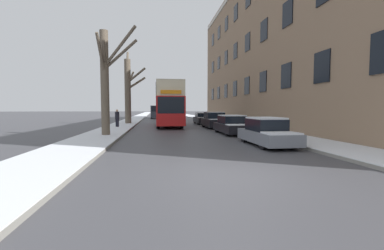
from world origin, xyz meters
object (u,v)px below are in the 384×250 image
at_px(parked_car_1, 232,125).
at_px(parked_car_3, 203,119).
at_px(double_decker_bus, 168,103).
at_px(parked_car_0, 267,133).
at_px(pedestrian_left_sidewalk, 117,118).
at_px(oncoming_van, 156,112).
at_px(bare_tree_left_1, 129,90).
at_px(bare_tree_left_0, 106,79).
at_px(parked_car_2, 214,121).

xyz_separation_m(parked_car_1, parked_car_3, (-0.00, 12.05, -0.00)).
relative_size(double_decker_bus, parked_car_0, 2.39).
bearing_deg(parked_car_3, pedestrian_left_sidewalk, -148.54).
distance_m(parked_car_1, pedestrian_left_sidewalk, 11.20).
relative_size(parked_car_3, oncoming_van, 0.90).
xyz_separation_m(parked_car_0, parked_car_3, (-0.00, 18.00, -0.01)).
xyz_separation_m(parked_car_0, parked_car_1, (0.00, 5.95, -0.01)).
height_order(bare_tree_left_1, parked_car_0, bare_tree_left_1).
xyz_separation_m(bare_tree_left_0, pedestrian_left_sidewalk, (-0.44, 7.51, -2.75)).
distance_m(bare_tree_left_0, parked_car_0, 10.45).
xyz_separation_m(double_decker_bus, parked_car_2, (4.27, -2.90, -1.78)).
bearing_deg(parked_car_2, bare_tree_left_1, 143.84).
bearing_deg(oncoming_van, bare_tree_left_0, -95.87).
relative_size(bare_tree_left_0, oncoming_van, 1.39).
height_order(parked_car_0, parked_car_1, parked_car_0).
bearing_deg(double_decker_bus, parked_car_3, 37.99).
height_order(bare_tree_left_1, parked_car_2, bare_tree_left_1).
height_order(parked_car_0, pedestrian_left_sidewalk, pedestrian_left_sidewalk).
bearing_deg(parked_car_3, parked_car_1, -90.00).
relative_size(bare_tree_left_0, parked_car_1, 1.50).
bearing_deg(parked_car_1, parked_car_3, 90.00).
bearing_deg(parked_car_1, parked_car_2, 90.00).
bearing_deg(parked_car_3, parked_car_2, -90.00).
distance_m(bare_tree_left_0, oncoming_van, 31.45).
xyz_separation_m(parked_car_2, pedestrian_left_sidewalk, (-9.15, 0.63, 0.28)).
relative_size(bare_tree_left_1, parked_car_2, 1.90).
distance_m(double_decker_bus, parked_car_0, 15.38).
bearing_deg(parked_car_0, parked_car_1, 90.00).
bearing_deg(parked_car_1, bare_tree_left_0, -173.10).
distance_m(bare_tree_left_1, double_decker_bus, 5.76).
height_order(parked_car_3, oncoming_van, oncoming_van).
bearing_deg(parked_car_1, oncoming_van, 100.33).
bearing_deg(parked_car_2, parked_car_0, -90.00).
distance_m(bare_tree_left_1, parked_car_0, 20.33).
relative_size(parked_car_3, pedestrian_left_sidewalk, 2.47).
height_order(bare_tree_left_1, parked_car_3, bare_tree_left_1).
height_order(bare_tree_left_0, pedestrian_left_sidewalk, bare_tree_left_0).
height_order(bare_tree_left_0, parked_car_2, bare_tree_left_0).
height_order(parked_car_0, oncoming_van, oncoming_van).
xyz_separation_m(double_decker_bus, parked_car_1, (4.27, -8.72, -1.84)).
distance_m(bare_tree_left_0, parked_car_3, 16.03).
bearing_deg(parked_car_1, parked_car_0, -90.00).
bearing_deg(bare_tree_left_0, double_decker_bus, 65.60).
bearing_deg(bare_tree_left_0, parked_car_0, -29.36).
bearing_deg(oncoming_van, pedestrian_left_sidewalk, -98.77).
xyz_separation_m(bare_tree_left_0, parked_car_3, (8.70, 13.10, -3.09)).
bearing_deg(bare_tree_left_1, pedestrian_left_sidewalk, -95.08).
bearing_deg(double_decker_bus, parked_car_0, -73.77).
bearing_deg(bare_tree_left_1, parked_car_1, -54.55).
xyz_separation_m(bare_tree_left_1, parked_car_1, (8.64, -12.14, -3.38)).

